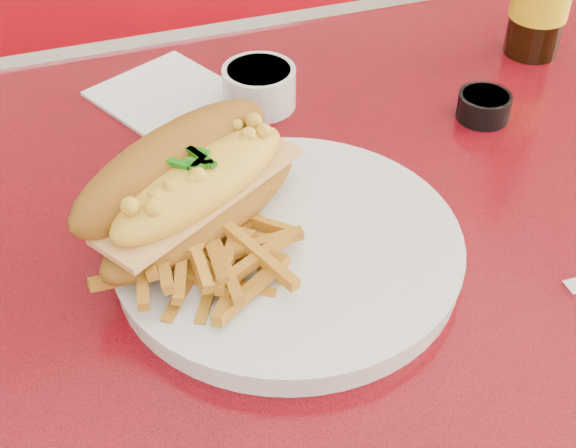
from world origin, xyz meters
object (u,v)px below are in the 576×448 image
object	(u,v)px
dinner_plate	(288,249)
sauce_cup_right	(484,105)
fork	(252,270)
diner_table	(284,356)
mac_hoagie	(192,185)
gravy_ramekin	(259,86)
booth_bench_far	(154,162)

from	to	relation	value
dinner_plate	sauce_cup_right	world-z (taller)	sauce_cup_right
dinner_plate	fork	bearing A→B (deg)	-148.55
diner_table	mac_hoagie	size ratio (longest dim) A/B	5.02
dinner_plate	sauce_cup_right	size ratio (longest dim) A/B	5.36
mac_hoagie	gravy_ramekin	size ratio (longest dim) A/B	2.55
dinner_plate	booth_bench_far	bearing A→B (deg)	89.69
diner_table	gravy_ramekin	bearing A→B (deg)	77.82
fork	gravy_ramekin	size ratio (longest dim) A/B	1.60
booth_bench_far	dinner_plate	size ratio (longest dim) A/B	3.73
diner_table	gravy_ramekin	xyz separation A→B (m)	(0.05, 0.22, 0.19)
dinner_plate	fork	distance (m)	0.05
booth_bench_far	sauce_cup_right	distance (m)	0.90
mac_hoagie	fork	world-z (taller)	mac_hoagie
mac_hoagie	sauce_cup_right	size ratio (longest dim) A/B	4.08
diner_table	booth_bench_far	bearing A→B (deg)	90.00
diner_table	gravy_ramekin	size ratio (longest dim) A/B	12.81
booth_bench_far	gravy_ramekin	bearing A→B (deg)	-85.45
booth_bench_far	sauce_cup_right	size ratio (longest dim) A/B	19.97
booth_bench_far	diner_table	bearing A→B (deg)	-90.00
booth_bench_far	mac_hoagie	world-z (taller)	booth_bench_far
mac_hoagie	sauce_cup_right	bearing A→B (deg)	-16.12
diner_table	sauce_cup_right	distance (m)	0.34
mac_hoagie	gravy_ramekin	distance (m)	0.23
fork	sauce_cup_right	xyz separation A→B (m)	(0.31, 0.16, -0.01)
diner_table	booth_bench_far	size ratio (longest dim) A/B	1.03
fork	sauce_cup_right	distance (m)	0.35
booth_bench_far	dinner_plate	world-z (taller)	booth_bench_far
mac_hoagie	fork	bearing A→B (deg)	-99.86
gravy_ramekin	diner_table	bearing A→B (deg)	-102.18
diner_table	booth_bench_far	world-z (taller)	booth_bench_far
mac_hoagie	booth_bench_far	bearing A→B (deg)	53.49
booth_bench_far	sauce_cup_right	bearing A→B (deg)	-69.09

